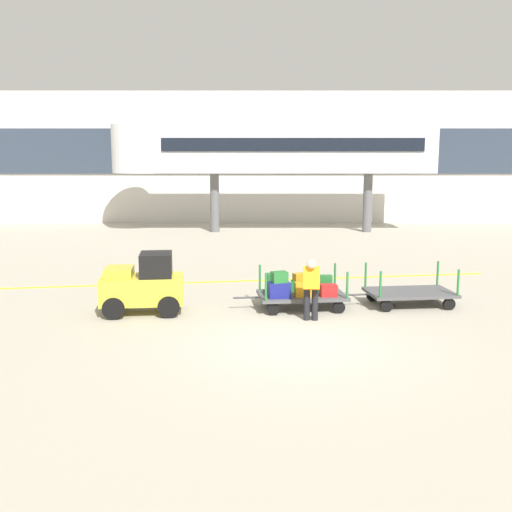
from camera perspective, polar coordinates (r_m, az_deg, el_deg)
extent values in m
plane|color=#A8A08E|center=(12.85, 3.72, -8.48)|extent=(120.00, 120.00, 0.00)
cube|color=yellow|center=(19.04, -6.71, -2.61)|extent=(20.20, 3.33, 0.01)
cube|color=silver|center=(38.21, 1.17, 9.58)|extent=(56.78, 2.40, 8.17)
cube|color=#2D3847|center=(36.97, 1.21, 10.22)|extent=(53.94, 0.12, 2.80)
cube|color=silver|center=(32.27, 3.38, 10.43)|extent=(15.39, 2.20, 2.60)
cylinder|color=silver|center=(32.83, -11.47, 10.24)|extent=(3.00, 3.00, 2.60)
cube|color=black|center=(31.13, 3.51, 10.83)|extent=(13.85, 0.08, 0.70)
cylinder|color=#59595B|center=(32.37, -4.20, 5.24)|extent=(0.50, 0.50, 3.25)
cylinder|color=#59595B|center=(32.87, 10.74, 5.16)|extent=(0.50, 0.50, 3.25)
cube|color=gold|center=(15.35, -11.19, -3.24)|extent=(2.21, 1.33, 0.70)
cube|color=black|center=(15.20, -9.89, -0.83)|extent=(0.91, 1.07, 0.60)
cube|color=gold|center=(15.32, -13.40, -1.55)|extent=(0.80, 1.01, 0.24)
cylinder|color=black|center=(16.01, -13.45, -4.09)|extent=(0.58, 0.24, 0.56)
cylinder|color=black|center=(15.00, -13.91, -5.01)|extent=(0.58, 0.24, 0.56)
cylinder|color=black|center=(15.90, -8.55, -4.02)|extent=(0.58, 0.24, 0.56)
cylinder|color=black|center=(14.89, -8.68, -4.95)|extent=(0.58, 0.24, 0.56)
cube|color=#4C4C4F|center=(15.64, 4.39, -3.87)|extent=(2.44, 1.65, 0.08)
cylinder|color=#237033|center=(16.02, 0.25, -2.10)|extent=(0.06, 0.06, 0.70)
cylinder|color=#237033|center=(14.77, 0.85, -3.08)|extent=(0.06, 0.06, 0.70)
cylinder|color=#237033|center=(16.40, 7.61, -1.91)|extent=(0.06, 0.06, 0.70)
cylinder|color=#237033|center=(15.19, 8.80, -2.85)|extent=(0.06, 0.06, 0.70)
cylinder|color=black|center=(16.12, 0.96, -4.17)|extent=(0.33, 0.14, 0.32)
cylinder|color=black|center=(14.98, 1.57, -5.23)|extent=(0.33, 0.14, 0.32)
cylinder|color=black|center=(16.44, 6.95, -3.98)|extent=(0.33, 0.14, 0.32)
cylinder|color=black|center=(15.32, 7.99, -4.99)|extent=(0.33, 0.14, 0.32)
cylinder|color=#333333|center=(15.44, -1.09, -4.10)|extent=(0.70, 0.13, 0.05)
cube|color=#236B2D|center=(15.82, 1.72, -3.01)|extent=(0.45, 0.25, 0.29)
cube|color=navy|center=(15.14, 2.17, -3.35)|extent=(0.58, 0.41, 0.41)
cube|color=#236B2D|center=(15.89, 4.28, -2.95)|extent=(0.55, 0.27, 0.30)
cube|color=orange|center=(15.30, 4.58, -3.28)|extent=(0.48, 0.28, 0.38)
cube|color=#236B2D|center=(15.98, 6.51, -2.67)|extent=(0.45, 0.26, 0.44)
cube|color=red|center=(15.42, 6.98, -3.36)|extent=(0.46, 0.36, 0.31)
cube|color=#236B2D|center=(15.77, 1.73, -2.10)|extent=(0.52, 0.39, 0.22)
cube|color=#236B2D|center=(15.07, 2.18, -2.07)|extent=(0.46, 0.40, 0.28)
cube|color=orange|center=(15.84, 4.29, -2.06)|extent=(0.46, 0.38, 0.20)
cube|color=#4C4C4F|center=(16.48, 14.71, -3.47)|extent=(2.44, 1.65, 0.08)
cylinder|color=#237033|center=(16.64, 10.56, -1.82)|extent=(0.06, 0.06, 0.70)
cylinder|color=#237033|center=(15.44, 11.97, -2.74)|extent=(0.06, 0.06, 0.70)
cylinder|color=#237033|center=(17.38, 17.25, -1.61)|extent=(0.06, 0.06, 0.70)
cylinder|color=#237033|center=(16.24, 19.07, -2.46)|extent=(0.06, 0.06, 0.70)
cylinder|color=black|center=(16.78, 11.19, -3.81)|extent=(0.33, 0.14, 0.32)
cylinder|color=black|center=(15.68, 12.52, -4.78)|extent=(0.33, 0.14, 0.32)
cylinder|color=black|center=(17.38, 16.63, -3.57)|extent=(0.33, 0.14, 0.32)
cylinder|color=black|center=(16.32, 18.27, -4.48)|extent=(0.33, 0.14, 0.32)
cylinder|color=#333333|center=(16.00, 9.68, -3.75)|extent=(0.70, 0.13, 0.05)
cylinder|color=black|center=(14.53, 4.87, -4.70)|extent=(0.16, 0.16, 0.82)
cylinder|color=black|center=(14.54, 5.66, -4.70)|extent=(0.16, 0.16, 0.82)
cube|color=orange|center=(14.29, 5.32, -2.17)|extent=(0.43, 0.44, 0.61)
sphere|color=beige|center=(14.10, 5.36, -0.80)|extent=(0.22, 0.22, 0.22)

